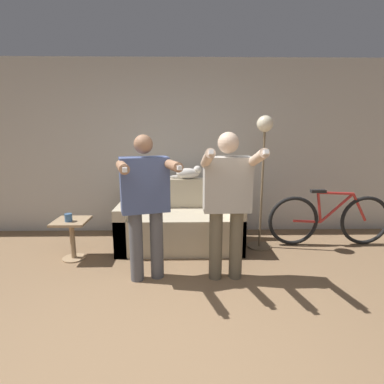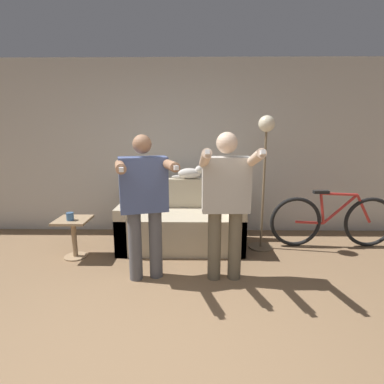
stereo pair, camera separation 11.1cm
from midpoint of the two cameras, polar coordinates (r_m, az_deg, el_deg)
The scene contains 10 objects.
ground_plane at distance 2.29m, azimuth -10.89°, elevation -32.04°, with size 16.00×16.00×0.00m, color #846647.
wall_back at distance 4.63m, azimuth -5.27°, elevation 8.29°, with size 10.00×0.05×2.60m.
couch at distance 4.13m, azimuth -2.96°, elevation -6.28°, with size 1.64×0.82×0.89m.
person_left at distance 3.10m, azimuth -9.89°, elevation -1.23°, with size 0.67×0.78×1.53m.
person_right at distance 3.08m, azimuth 5.71°, elevation -0.78°, with size 0.57×0.67×1.56m.
cat at distance 4.27m, azimuth -1.33°, elevation 3.66°, with size 0.46×0.14×0.19m.
floor_lamp at distance 3.98m, azimuth 12.69°, elevation 7.18°, with size 0.32×0.32×1.76m.
side_table at distance 4.00m, azimuth -22.65°, elevation -6.98°, with size 0.40×0.40×0.50m.
cup at distance 3.90m, azimuth -23.24°, elevation -4.50°, with size 0.09×0.09×0.10m.
bicycle at distance 4.54m, azimuth 24.06°, elevation -4.82°, with size 1.69×0.07×0.78m.
Camera 1 is at (0.28, -1.62, 1.58)m, focal length 28.00 mm.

